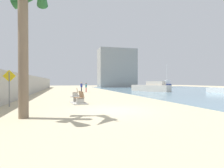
{
  "coord_description": "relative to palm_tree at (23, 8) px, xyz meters",
  "views": [
    {
      "loc": [
        -2.83,
        -10.61,
        1.73
      ],
      "look_at": [
        3.18,
        11.98,
        1.46
      ],
      "focal_mm": 29.12,
      "sensor_mm": 36.0,
      "label": 1
    }
  ],
  "objects": [
    {
      "name": "ground_plane",
      "position": [
        4.69,
        19.19,
        -5.24
      ],
      "size": [
        120.0,
        120.0,
        0.0
      ],
      "primitive_type": "plane",
      "color": "#C6B793"
    },
    {
      "name": "seawall",
      "position": [
        -2.81,
        19.19,
        -3.93
      ],
      "size": [
        0.8,
        64.0,
        2.62
      ],
      "primitive_type": "cube",
      "color": "#ADAAA3",
      "rests_on": "ground"
    },
    {
      "name": "water_bay",
      "position": [
        28.69,
        19.19,
        -5.22
      ],
      "size": [
        36.0,
        68.0,
        0.04
      ],
      "primitive_type": "cube",
      "color": "#6B8EA3",
      "rests_on": "ground"
    },
    {
      "name": "palm_tree",
      "position": [
        0.0,
        0.0,
        0.0
      ],
      "size": [
        2.86,
        2.8,
        6.99
      ],
      "color": "#7A6651",
      "rests_on": "ground"
    },
    {
      "name": "bench_near",
      "position": [
        3.02,
        5.31,
        -5.01
      ],
      "size": [
        1.32,
        2.21,
        0.98
      ],
      "color": "#ADAAA3",
      "rests_on": "ground"
    },
    {
      "name": "bench_far",
      "position": [
        3.2,
        12.5,
        -5.01
      ],
      "size": [
        1.24,
        2.17,
        0.98
      ],
      "color": "#ADAAA3",
      "rests_on": "ground"
    },
    {
      "name": "person_walking",
      "position": [
        5.46,
        20.9,
        -4.34
      ],
      "size": [
        0.24,
        0.52,
        1.56
      ],
      "color": "#B22D33",
      "rests_on": "ground"
    },
    {
      "name": "person_standing",
      "position": [
        4.72,
        21.23,
        -4.26
      ],
      "size": [
        0.32,
        0.46,
        1.68
      ],
      "color": "#333338",
      "rests_on": "ground"
    },
    {
      "name": "boat_mid_bay",
      "position": [
        32.49,
        40.0,
        -4.36
      ],
      "size": [
        4.1,
        6.45,
        7.24
      ],
      "color": "navy",
      "rests_on": "water_bay"
    },
    {
      "name": "boat_far_left",
      "position": [
        17.07,
        20.27,
        -4.49
      ],
      "size": [
        5.37,
        7.05,
        1.82
      ],
      "color": "beige",
      "rests_on": "water_bay"
    },
    {
      "name": "pedestrian_sign",
      "position": [
        -1.81,
        4.63,
        -3.64
      ],
      "size": [
        0.85,
        0.08,
        2.56
      ],
      "color": "slate",
      "rests_on": "ground"
    },
    {
      "name": "harbor_building",
      "position": [
        18.6,
        47.19,
        0.93
      ],
      "size": [
        12.0,
        6.0,
        12.34
      ],
      "primitive_type": "cube",
      "color": "gray",
      "rests_on": "ground"
    }
  ]
}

